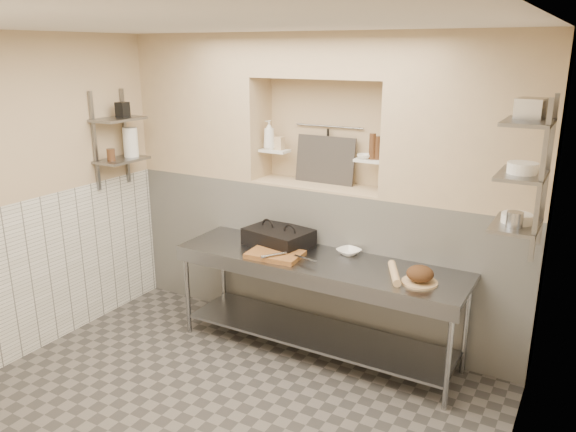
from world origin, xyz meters
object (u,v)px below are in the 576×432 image
Objects in this scene: rolling_pin at (394,273)px; panini_press at (279,237)px; bread_loaf at (420,274)px; bottle_soap at (269,135)px; mixing_bowl at (349,252)px; bowl_alcove at (364,156)px; prep_table at (317,287)px; jug_left at (131,142)px; cutting_board at (275,254)px.

panini_press is at bearing 170.54° from rolling_pin.
bottle_soap is at bearing 160.95° from bread_loaf.
bowl_alcove is (-0.01, 0.30, 0.81)m from mixing_bowl.
bottle_soap reaches higher than prep_table.
jug_left reaches higher than panini_press.
rolling_pin reaches higher than mixing_bowl.
bread_loaf is (1.28, 0.05, 0.06)m from cutting_board.
panini_press is 2.26× the size of bottle_soap.
panini_press is at bearing 171.01° from bread_loaf.
mixing_bowl is 1.54× the size of bowl_alcove.
mixing_bowl is 0.95× the size of bread_loaf.
bread_loaf reaches higher than mixing_bowl.
jug_left is at bearing 179.99° from prep_table.
cutting_board is 2.33× the size of mixing_bowl.
jug_left reaches higher than prep_table.
panini_press is 1.00m from bottle_soap.
panini_press reaches higher than mixing_bowl.
bottle_soap is 1.41m from jug_left.
cutting_board is at bearing -55.47° from bottle_soap.
bowl_alcove is at bearing 13.66° from jug_left.
bottle_soap is at bearing 159.27° from rolling_pin.
jug_left is (-2.28, -0.55, 0.02)m from bowl_alcove.
prep_table is at bearing 176.93° from rolling_pin.
bottle_soap reaches higher than cutting_board.
bowl_alcove is at bearing 41.48° from panini_press.
prep_table is at bearing -125.94° from mixing_bowl.
panini_press is 4.93× the size of bowl_alcove.
prep_table is 5.57× the size of cutting_board.
cutting_board is at bearing -175.78° from rolling_pin.
panini_press is 1.42m from bread_loaf.
bowl_alcove is (-0.75, 0.62, 0.75)m from bread_loaf.
cutting_board is 1.10× the size of rolling_pin.
bowl_alcove is (-0.53, 0.59, 0.80)m from rolling_pin.
mixing_bowl is at bearing -15.74° from bottle_soap.
bottle_soap is (-0.32, 0.37, 0.88)m from panini_press.
jug_left is (-2.29, -0.26, 0.83)m from mixing_bowl.
bottle_soap is at bearing -178.82° from bowl_alcove.
bread_loaf is at bearing -39.52° from bowl_alcove.
jug_left is (-3.03, 0.06, 0.78)m from bread_loaf.
jug_left is at bearing 176.18° from cutting_board.
mixing_bowl is at bearing 6.37° from jug_left.
jug_left reaches higher than bowl_alcove.
rolling_pin is at bearing 1.14° from panini_press.
rolling_pin reaches higher than prep_table.
jug_left is (-1.30, -0.53, -0.10)m from bottle_soap.
cutting_board is 3.58× the size of bowl_alcove.
prep_table is 12.97× the size of mixing_bowl.
mixing_bowl is at bearing 34.53° from cutting_board.
jug_left reaches higher than rolling_pin.
bottle_soap reaches higher than mixing_bowl.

